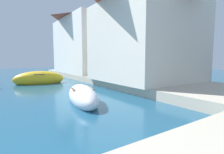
# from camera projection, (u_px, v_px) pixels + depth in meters

# --- Properties ---
(quay_promenade) EXTENTS (44.00, 32.00, 0.50)m
(quay_promenade) POSITION_uv_depth(u_px,v_px,m) (48.00, 139.00, 4.05)
(quay_promenade) COLOR #BCB29E
(quay_promenade) RESTS_ON ground
(moored_boat_0) EXTENTS (2.00, 3.94, 1.06)m
(moored_boat_0) POSITION_uv_depth(u_px,v_px,m) (83.00, 96.00, 8.41)
(moored_boat_0) COLOR white
(moored_boat_0) RESTS_ON ground
(moored_boat_3) EXTENTS (4.16, 2.08, 1.37)m
(moored_boat_3) POSITION_uv_depth(u_px,v_px,m) (39.00, 79.00, 14.80)
(moored_boat_3) COLOR gold
(moored_boat_3) RESTS_ON ground
(waterfront_building_main) EXTENTS (7.01, 6.92, 6.70)m
(waterfront_building_main) POSITION_uv_depth(u_px,v_px,m) (146.00, 34.00, 13.15)
(waterfront_building_main) COLOR silver
(waterfront_building_main) RESTS_ON quay_promenade
(waterfront_building_annex) EXTENTS (6.33, 9.37, 7.18)m
(waterfront_building_annex) POSITION_uv_depth(u_px,v_px,m) (90.00, 41.00, 20.84)
(waterfront_building_annex) COLOR white
(waterfront_building_annex) RESTS_ON quay_promenade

